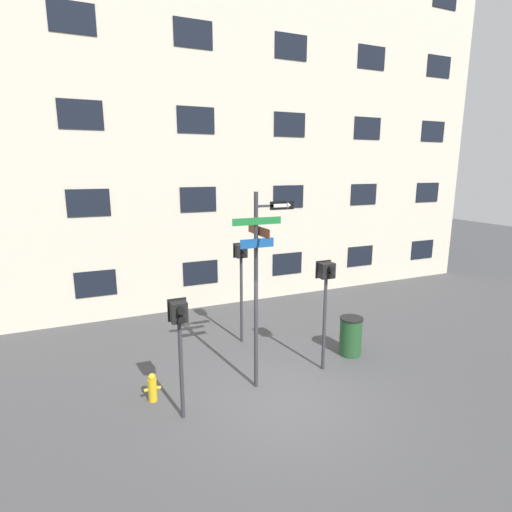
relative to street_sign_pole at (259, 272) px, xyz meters
The scene contains 8 objects.
ground_plane 2.81m from the street_sign_pole, 73.11° to the right, with size 60.00×60.00×0.00m, color #424244.
building_facade 7.02m from the street_sign_pole, 87.61° to the left, with size 24.00×0.63×12.77m.
street_sign_pole is the anchor object (origin of this frame).
pedestrian_signal_left 2.07m from the street_sign_pole, 165.29° to the right, with size 0.36×0.40×2.44m.
pedestrian_signal_right 1.85m from the street_sign_pole, ahead, with size 0.41×0.40×2.73m.
pedestrian_signal_across 2.49m from the street_sign_pole, 77.75° to the left, with size 0.35×0.40×2.85m.
fire_hydrant 3.33m from the street_sign_pole, behind, with size 0.35×0.19×0.63m.
trash_bin 3.62m from the street_sign_pole, ahead, with size 0.61×0.61×1.03m.
Camera 1 is at (-3.59, -6.74, 4.85)m, focal length 28.00 mm.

